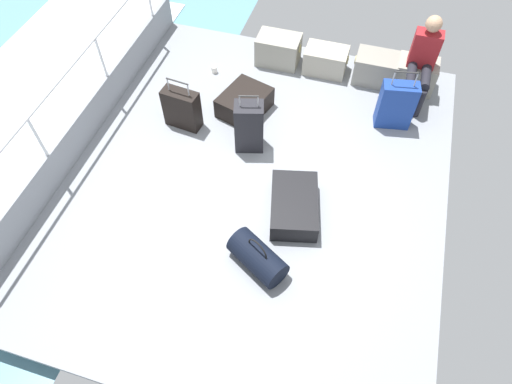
{
  "coord_description": "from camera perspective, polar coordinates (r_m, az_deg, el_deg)",
  "views": [
    {
      "loc": [
        0.97,
        -3.18,
        4.24
      ],
      "look_at": [
        0.13,
        -0.38,
        0.25
      ],
      "focal_mm": 32.05,
      "sensor_mm": 36.0,
      "label": 1
    }
  ],
  "objects": [
    {
      "name": "ground_plane",
      "position": [
        5.42,
        -0.14,
        1.66
      ],
      "size": [
        4.4,
        5.2,
        0.06
      ],
      "primitive_type": "cube",
      "color": "gray"
    },
    {
      "name": "gunwale_port",
      "position": [
        6.01,
        -20.55,
        7.76
      ],
      "size": [
        0.06,
        5.2,
        0.45
      ],
      "primitive_type": "cube",
      "color": "gray",
      "rests_on": "ground_plane"
    },
    {
      "name": "railing_port",
      "position": [
        5.65,
        -22.18,
        11.64
      ],
      "size": [
        0.04,
        4.2,
        1.02
      ],
      "color": "silver",
      "rests_on": "ground_plane"
    },
    {
      "name": "sea_wake",
      "position": [
        7.21,
        -28.87,
        6.44
      ],
      "size": [
        12.0,
        12.0,
        0.01
      ],
      "color": "#598C9E",
      "rests_on": "ground_plane"
    },
    {
      "name": "cargo_crate_0",
      "position": [
        6.81,
        2.81,
        17.32
      ],
      "size": [
        0.63,
        0.4,
        0.41
      ],
      "color": "gray",
      "rests_on": "ground_plane"
    },
    {
      "name": "cargo_crate_1",
      "position": [
        6.73,
        8.69,
        15.95
      ],
      "size": [
        0.62,
        0.39,
        0.35
      ],
      "color": "#9E9989",
      "rests_on": "ground_plane"
    },
    {
      "name": "cargo_crate_2",
      "position": [
        6.7,
        14.75,
        14.71
      ],
      "size": [
        0.61,
        0.41,
        0.4
      ],
      "color": "gray",
      "rests_on": "ground_plane"
    },
    {
      "name": "cargo_crate_3",
      "position": [
        6.73,
        19.29,
        13.66
      ],
      "size": [
        0.56,
        0.39,
        0.41
      ],
      "color": "gray",
      "rests_on": "ground_plane"
    },
    {
      "name": "passenger_seated",
      "position": [
        6.35,
        20.09,
        15.26
      ],
      "size": [
        0.34,
        0.66,
        1.11
      ],
      "color": "maroon",
      "rests_on": "ground_plane"
    },
    {
      "name": "suitcase_0",
      "position": [
        5.86,
        -9.23,
        10.22
      ],
      "size": [
        0.47,
        0.25,
        0.71
      ],
      "color": "black",
      "rests_on": "ground_plane"
    },
    {
      "name": "suitcase_1",
      "position": [
        5.02,
        4.77,
        -1.68
      ],
      "size": [
        0.67,
        0.88,
        0.25
      ],
      "color": "black",
      "rests_on": "ground_plane"
    },
    {
      "name": "suitcase_2",
      "position": [
        6.02,
        17.08,
        10.34
      ],
      "size": [
        0.46,
        0.29,
        0.83
      ],
      "color": "navy",
      "rests_on": "ground_plane"
    },
    {
      "name": "suitcase_3",
      "position": [
        5.47,
        -0.86,
        8.14
      ],
      "size": [
        0.39,
        0.33,
        0.82
      ],
      "color": "black",
      "rests_on": "ground_plane"
    },
    {
      "name": "suitcase_4",
      "position": [
        6.06,
        -1.44,
        11.1
      ],
      "size": [
        0.68,
        0.76,
        0.28
      ],
      "color": "black",
      "rests_on": "ground_plane"
    },
    {
      "name": "duffel_bag",
      "position": [
        4.63,
        0.2,
        -8.15
      ],
      "size": [
        0.68,
        0.57,
        0.44
      ],
      "color": "black",
      "rests_on": "ground_plane"
    },
    {
      "name": "paper_cup",
      "position": [
        6.73,
        -5.23,
        14.99
      ],
      "size": [
        0.08,
        0.08,
        0.1
      ],
      "primitive_type": "cylinder",
      "color": "white",
      "rests_on": "ground_plane"
    }
  ]
}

